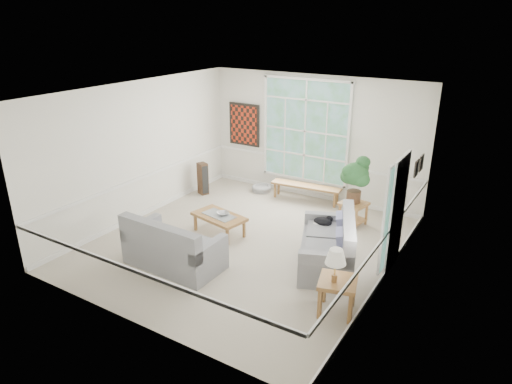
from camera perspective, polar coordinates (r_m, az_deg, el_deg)
floor at (r=9.19m, az=-1.19°, el=-6.41°), size 5.50×6.00×0.01m
ceiling at (r=8.24m, az=-1.35°, el=12.44°), size 5.50×6.00×0.02m
wall_back at (r=11.13m, az=7.17°, el=6.73°), size 5.50×0.02×3.00m
wall_front at (r=6.47m, az=-15.83°, el=-4.89°), size 5.50×0.02×3.00m
wall_left at (r=10.28m, az=-14.32°, el=5.01°), size 0.02×6.00×3.00m
wall_right at (r=7.56m, az=16.56°, el=-1.10°), size 0.02×6.00×3.00m
window_back at (r=11.14m, az=6.17°, el=7.58°), size 2.30×0.08×2.40m
entry_door at (r=8.28m, az=17.11°, el=-2.57°), size 0.08×0.90×2.10m
door_sidelight at (r=7.68m, az=15.94°, el=-3.54°), size 0.08×0.26×1.90m
wall_art at (r=11.98m, az=-1.50°, el=8.42°), size 0.90×0.06×1.10m
wall_frame_near at (r=9.17m, az=19.36°, el=2.81°), size 0.04×0.26×0.32m
wall_frame_far at (r=9.54m, az=19.92°, el=3.45°), size 0.04×0.26×0.32m
loveseat_right at (r=8.32m, az=8.88°, el=-6.07°), size 1.51×1.98×0.96m
loveseat_front at (r=8.34m, az=-10.22°, el=-6.10°), size 1.78×0.95×0.95m
coffee_table at (r=9.50m, az=-4.61°, el=-4.06°), size 1.22×0.82×0.42m
pewter_bowl at (r=9.41m, az=-4.13°, el=-2.68°), size 0.40×0.40×0.07m
window_bench at (r=11.21m, az=6.22°, el=-0.11°), size 1.74×0.52×0.40m
end_table at (r=10.08m, az=12.03°, el=-2.65°), size 0.61×0.61×0.52m
houseplant at (r=9.82m, az=12.27°, el=1.57°), size 0.79×0.79×1.04m
side_table at (r=7.19m, az=10.08°, el=-12.72°), size 0.69×0.69×0.57m
table_lamp at (r=6.85m, az=9.88°, el=-9.08°), size 0.41×0.41×0.54m
pet_bed at (r=11.79m, az=0.69°, el=0.45°), size 0.52×0.52×0.15m
floor_speaker at (r=11.59m, az=-6.67°, el=1.68°), size 0.31×0.28×0.81m
cat at (r=8.84m, az=8.33°, el=-3.65°), size 0.42×0.36×0.17m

